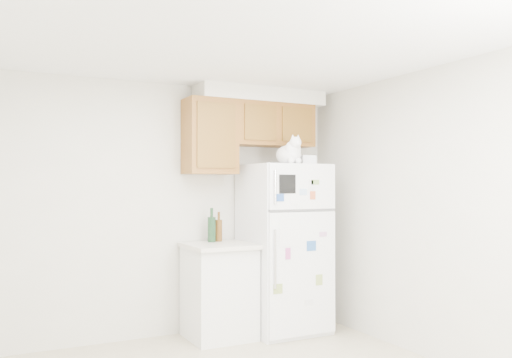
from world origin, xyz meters
TOP-DOWN VIEW (x-y plane):
  - room_shell at (0.12, 0.24)m, footprint 3.84×4.04m
  - refrigerator at (1.23, 1.61)m, footprint 0.76×0.78m
  - base_counter at (0.54, 1.68)m, footprint 0.64×0.64m
  - cat at (1.20, 1.44)m, footprint 0.28×0.41m
  - storage_box_back at (1.35, 1.64)m, footprint 0.21×0.17m
  - storage_box_front at (1.41, 1.44)m, footprint 0.16×0.13m
  - bottle_green at (0.52, 1.84)m, footprint 0.08×0.08m
  - bottle_amber at (0.61, 1.86)m, footprint 0.07×0.07m

SIDE VIEW (x-z plane):
  - base_counter at x=0.54m, z-range 0.00..0.92m
  - refrigerator at x=1.23m, z-range 0.00..1.70m
  - bottle_amber at x=0.61m, z-range 0.92..1.22m
  - bottle_green at x=0.52m, z-range 0.92..1.26m
  - room_shell at x=0.12m, z-range 0.41..2.93m
  - storage_box_front at x=1.41m, z-range 1.70..1.79m
  - storage_box_back at x=1.35m, z-range 1.70..1.80m
  - cat at x=1.20m, z-range 1.66..1.95m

